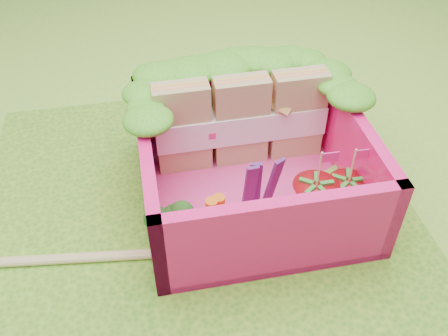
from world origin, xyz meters
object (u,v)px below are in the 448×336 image
object	(u,v)px
sandwich_stack	(242,121)
chopsticks	(11,262)
broccoli	(173,220)
strawberry_left	(314,201)
strawberry_right	(346,195)
bento_box	(252,161)

from	to	relation	value
sandwich_stack	chopsticks	world-z (taller)	sandwich_stack
sandwich_stack	broccoli	bearing A→B (deg)	-128.67
broccoli	strawberry_left	bearing A→B (deg)	1.93
strawberry_right	chopsticks	world-z (taller)	strawberry_right
sandwich_stack	strawberry_right	distance (m)	0.80
chopsticks	bento_box	bearing A→B (deg)	11.25
bento_box	strawberry_left	bearing A→B (deg)	-47.08
sandwich_stack	strawberry_left	world-z (taller)	sandwich_stack
bento_box	chopsticks	bearing A→B (deg)	-168.75
strawberry_left	chopsticks	bearing A→B (deg)	178.93
sandwich_stack	chopsticks	distance (m)	1.58
bento_box	sandwich_stack	size ratio (longest dim) A/B	1.19
bento_box	sandwich_stack	bearing A→B (deg)	88.98
bento_box	broccoli	size ratio (longest dim) A/B	3.91
bento_box	broccoli	world-z (taller)	bento_box
chopsticks	strawberry_right	bearing A→B (deg)	-0.20
sandwich_stack	broccoli	world-z (taller)	sandwich_stack
broccoli	strawberry_left	size ratio (longest dim) A/B	0.66
sandwich_stack	strawberry_left	size ratio (longest dim) A/B	2.17
broccoli	strawberry_right	world-z (taller)	strawberry_right
broccoli	strawberry_right	distance (m)	1.02
broccoli	chopsticks	bearing A→B (deg)	176.26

